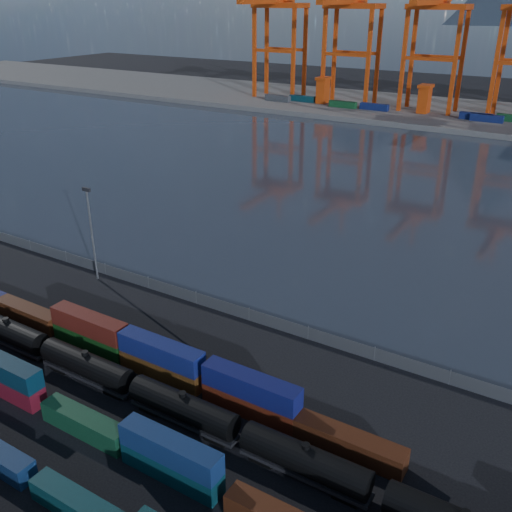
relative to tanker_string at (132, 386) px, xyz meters
The scene contains 11 objects.
ground 5.43m from the tanker_string, 68.23° to the right, with size 700.00×700.00×0.00m, color black.
harbor_water 100.43m from the tanker_string, 88.95° to the left, with size 700.00×700.00×0.00m, color #2A313C.
far_quay 205.40m from the tanker_string, 89.49° to the left, with size 700.00×70.00×2.00m, color #514F4C.
container_row_mid 12.61m from the tanker_string, 33.69° to the right, with size 141.80×2.37×5.06m.
container_row_north 9.62m from the tanker_string, 35.08° to the left, with size 141.37×2.51×5.36m.
tanker_string is the anchor object (origin of this frame).
waterfront_fence 23.50m from the tanker_string, 85.50° to the left, with size 160.12×0.12×2.20m.
yard_light_mast 36.07m from the tanker_string, 142.78° to the left, with size 1.60×0.40×16.60m.
gantry_cranes 201.85m from the tanker_string, 91.63° to the left, with size 198.02×44.20×59.85m.
quay_containers 191.08m from the tanker_string, 92.75° to the left, with size 172.58×10.99×2.60m.
straddle_carriers 195.47m from the tanker_string, 90.19° to the left, with size 140.00×7.00×11.10m.
Camera 1 is at (40.08, -35.16, 44.85)m, focal length 40.00 mm.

